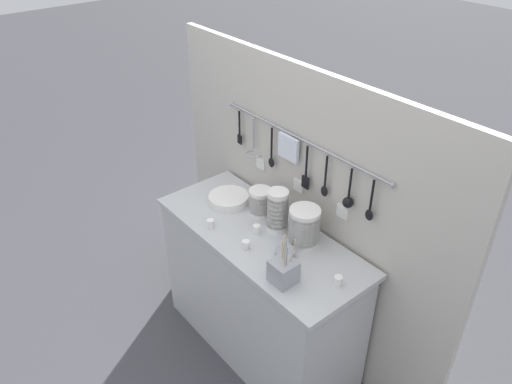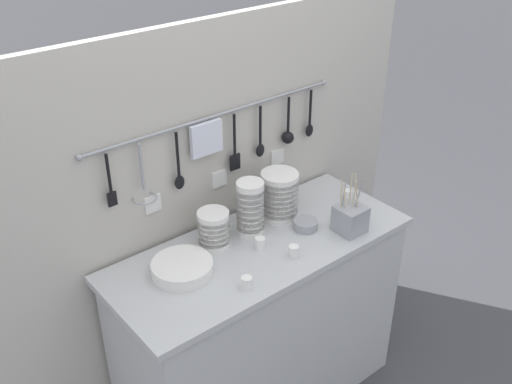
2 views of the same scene
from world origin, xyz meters
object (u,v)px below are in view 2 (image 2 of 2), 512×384
object	(u,v)px
bowl_stack_wide_centre	(214,229)
cutlery_caddy	(350,218)
cup_centre	(260,243)
cup_mid_row	(294,251)
plate_stack	(182,268)
bowl_stack_back_corner	(250,208)
steel_mixing_bowl	(306,224)
bowl_stack_short_front	(279,195)
cup_edge_far	(347,195)
cup_beside_plates	(247,283)

from	to	relation	value
bowl_stack_wide_centre	cutlery_caddy	xyz separation A→B (m)	(0.50, -0.28, -0.02)
cup_centre	cup_mid_row	bearing A→B (deg)	-62.17
plate_stack	bowl_stack_wide_centre	bearing A→B (deg)	20.15
plate_stack	cutlery_caddy	bearing A→B (deg)	-16.07
bowl_stack_back_corner	steel_mixing_bowl	world-z (taller)	bowl_stack_back_corner
bowl_stack_short_front	steel_mixing_bowl	bearing A→B (deg)	-82.30
bowl_stack_wide_centre	plate_stack	xyz separation A→B (m)	(-0.20, -0.07, -0.05)
steel_mixing_bowl	cutlery_caddy	distance (m)	0.19
cutlery_caddy	bowl_stack_short_front	bearing A→B (deg)	118.40
bowl_stack_back_corner	cutlery_caddy	size ratio (longest dim) A/B	0.88
plate_stack	cutlery_caddy	size ratio (longest dim) A/B	0.86
bowl_stack_back_corner	cutlery_caddy	xyz separation A→B (m)	(0.33, -0.25, -0.06)
steel_mixing_bowl	bowl_stack_wide_centre	bearing A→B (deg)	158.40
cup_centre	cutlery_caddy	bearing A→B (deg)	-20.90
cup_centre	cup_mid_row	world-z (taller)	same
cup_mid_row	steel_mixing_bowl	bearing A→B (deg)	33.74
bowl_stack_back_corner	plate_stack	world-z (taller)	bowl_stack_back_corner
cup_centre	cup_mid_row	xyz separation A→B (m)	(0.07, -0.13, 0.00)
cup_edge_far	bowl_stack_wide_centre	bearing A→B (deg)	172.24
cutlery_caddy	cup_mid_row	distance (m)	0.31
bowl_stack_short_front	cup_mid_row	distance (m)	0.31
bowl_stack_wide_centre	cup_edge_far	world-z (taller)	bowl_stack_wide_centre
bowl_stack_short_front	bowl_stack_back_corner	bearing A→B (deg)	-172.42
bowl_stack_short_front	cup_mid_row	world-z (taller)	bowl_stack_short_front
cup_beside_plates	cup_edge_far	size ratio (longest dim) A/B	1.00
bowl_stack_back_corner	cup_beside_plates	distance (m)	0.38
bowl_stack_wide_centre	plate_stack	distance (m)	0.22
steel_mixing_bowl	cup_mid_row	distance (m)	0.21
cup_centre	steel_mixing_bowl	bearing A→B (deg)	-2.83
cup_edge_far	cup_mid_row	size ratio (longest dim) A/B	1.00
bowl_stack_short_front	cup_edge_far	xyz separation A→B (m)	(0.33, -0.09, -0.08)
bowl_stack_back_corner	cup_mid_row	size ratio (longest dim) A/B	4.98
bowl_stack_wide_centre	cup_edge_far	xyz separation A→B (m)	(0.68, -0.09, -0.05)
plate_stack	cup_centre	distance (m)	0.34
cup_mid_row	plate_stack	bearing A→B (deg)	154.75
cup_beside_plates	cutlery_caddy	bearing A→B (deg)	2.15
cutlery_caddy	steel_mixing_bowl	bearing A→B (deg)	135.15
steel_mixing_bowl	plate_stack	bearing A→B (deg)	172.76
bowl_stack_back_corner	bowl_stack_short_front	distance (m)	0.18
cutlery_caddy	cup_centre	bearing A→B (deg)	159.10
bowl_stack_short_front	cup_beside_plates	distance (m)	0.52
bowl_stack_short_front	cup_beside_plates	size ratio (longest dim) A/B	4.34
bowl_stack_short_front	cup_centre	bearing A→B (deg)	-148.18
bowl_stack_back_corner	bowl_stack_wide_centre	xyz separation A→B (m)	(-0.17, 0.02, -0.04)
bowl_stack_wide_centre	cup_edge_far	distance (m)	0.69
bowl_stack_back_corner	cup_edge_far	world-z (taller)	bowl_stack_back_corner
bowl_stack_short_front	cup_beside_plates	bearing A→B (deg)	-144.45
cup_edge_far	cutlery_caddy	bearing A→B (deg)	-134.94
plate_stack	cup_centre	world-z (taller)	plate_stack
cup_beside_plates	cup_mid_row	distance (m)	0.27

